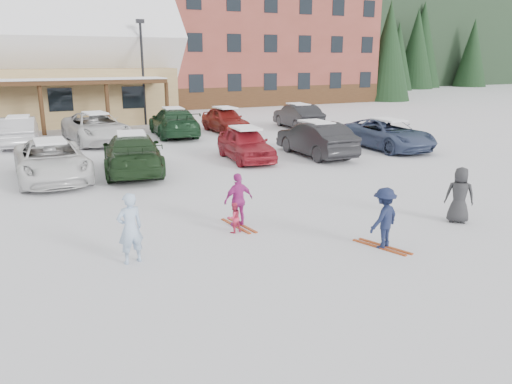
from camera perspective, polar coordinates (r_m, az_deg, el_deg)
name	(u,v)px	position (r m, az deg, el deg)	size (l,w,h in m)	color
ground	(263,245)	(11.74, 0.78, -6.03)	(160.00, 160.00, 0.00)	silver
alpine_hotel	(222,12)	(51.69, -3.86, 19.87)	(31.48, 14.01, 21.48)	brown
lamp_post	(143,67)	(33.71, -12.84, 13.79)	(0.50, 0.25, 6.61)	black
conifer_1	(389,38)	(54.48, 15.00, 16.67)	(4.84, 4.84, 11.22)	black
conifer_3	(127,50)	(54.92, -14.58, 15.48)	(3.96, 3.96, 9.18)	black
conifer_4	(342,40)	(68.05, 9.81, 16.76)	(5.06, 5.06, 11.73)	black
adult_skier	(130,228)	(10.81, -14.20, -4.05)	(0.56, 0.37, 1.54)	#A2BDDF
toddler_red	(234,218)	(12.42, -2.54, -2.95)	(0.38, 0.29, 0.77)	#CF2E51
child_navy	(384,218)	(11.70, 14.41, -2.90)	(0.92, 0.53, 1.42)	#141C3A
skis_child_navy	(382,247)	(11.93, 14.20, -6.08)	(0.20, 1.40, 0.03)	#9F3D16
child_magenta	(238,200)	(12.79, -2.01, -0.93)	(0.83, 0.34, 1.41)	#B32C8A
skis_child_magenta	(239,226)	(13.00, -1.99, -3.85)	(0.20, 1.40, 0.03)	#9F3D16
bystander_dark	(460,195)	(14.14, 22.25, -0.33)	(0.73, 0.47, 1.49)	#29292B
parked_car_2	(52,160)	(19.20, -22.32, 3.36)	(2.36, 5.11, 1.42)	white
parked_car_3	(132,153)	(19.51, -13.95, 4.34)	(2.11, 5.19, 1.51)	#1C341A
parked_car_4	(246,144)	(21.35, -1.20, 5.52)	(1.64, 4.08, 1.39)	maroon
parked_car_5	(316,139)	(22.40, 6.84, 6.04)	(1.62, 4.64, 1.53)	black
parked_car_6	(388,134)	(24.86, 14.82, 6.40)	(2.35, 5.10, 1.42)	#3B496B
parked_car_9	(20,131)	(27.41, -25.39, 6.27)	(1.55, 4.44, 1.46)	#BBBBC0
parked_car_10	(96,128)	(27.03, -17.79, 6.99)	(2.57, 5.58, 1.55)	silver
parked_car_11	(174,122)	(28.46, -9.39, 7.88)	(2.19, 5.39, 1.56)	#193A21
parked_car_12	(225,120)	(29.77, -3.54, 8.24)	(1.71, 4.25, 1.45)	maroon
parked_car_13	(298,116)	(31.42, 4.82, 8.63)	(1.59, 4.57, 1.51)	black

